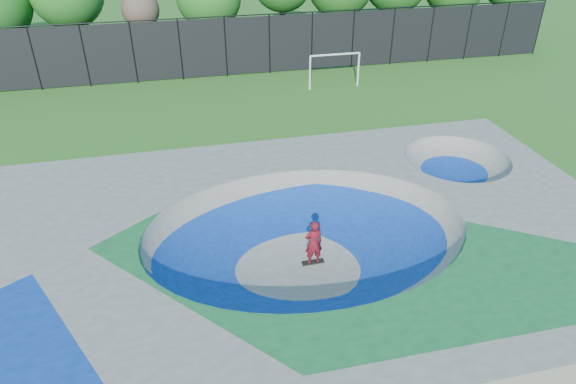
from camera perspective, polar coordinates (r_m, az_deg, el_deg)
name	(u,v)px	position (r m, az deg, el deg)	size (l,w,h in m)	color
ground	(306,262)	(18.06, 1.97, -7.79)	(120.00, 120.00, 0.00)	#275F1A
skate_deck	(306,245)	(17.60, 2.02, -5.88)	(22.00, 14.00, 1.50)	gray
skater	(314,243)	(17.52, 2.86, -5.66)	(0.63, 0.41, 1.72)	red
skateboard	(313,262)	(18.03, 2.79, -7.80)	(0.78, 0.22, 0.05)	black
soccer_goal	(335,64)	(33.79, 5.21, 13.96)	(3.36, 0.12, 2.22)	silver
fence	(226,46)	(35.99, -6.94, 15.83)	(48.09, 0.09, 4.04)	black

